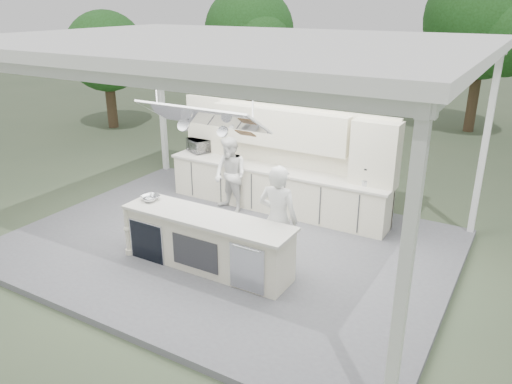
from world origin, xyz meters
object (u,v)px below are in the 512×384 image
Objects in this scene: back_counter at (275,189)px; sous_chef at (230,175)px; demo_island at (206,242)px; head_chef at (278,219)px.

sous_chef is (-0.80, -0.54, 0.34)m from back_counter.
sous_chef reaches higher than demo_island.
sous_chef is at bearing -44.31° from head_chef.
demo_island is 0.61× the size of back_counter.
back_counter is 1.02m from sous_chef.
head_chef reaches higher than back_counter.
back_counter is 2.71× the size of head_chef.
demo_island is 1.90× the size of sous_chef.
head_chef is at bearing -23.36° from sous_chef.
head_chef reaches higher than demo_island.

